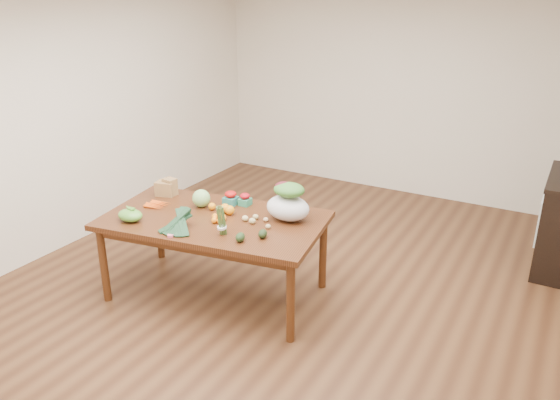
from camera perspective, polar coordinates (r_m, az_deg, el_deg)
The scene contains 24 objects.
floor at distance 5.19m, azimuth 0.70°, elevation -8.91°, with size 6.00×6.00×0.00m, color brown.
room_walls at distance 4.66m, azimuth 0.78°, elevation 5.58°, with size 5.02×6.02×2.70m.
dining_table at distance 4.93m, azimuth -6.74°, elevation -5.86°, with size 1.89×1.05×0.75m, color #512813.
dish_towel at distance 5.72m, azimuth 25.45°, elevation -1.99°, with size 0.02×0.28×0.45m, color white.
paper_bag at distance 5.33m, azimuth -11.88°, elevation 1.34°, with size 0.23×0.20×0.17m, color olive, non-canonical shape.
cabbage at distance 4.99m, azimuth -8.23°, elevation 0.17°, with size 0.16×0.16×0.16m, color #8EBD6D.
strawberry_basket_a at distance 5.02m, azimuth -5.17°, elevation 0.08°, with size 0.11×0.11×0.10m, color red, non-canonical shape.
strawberry_basket_b at distance 5.00m, azimuth -3.68°, elevation -0.04°, with size 0.10×0.10×0.09m, color #B10B1E, non-canonical shape.
orange_a at distance 4.92m, azimuth -7.11°, elevation -0.68°, with size 0.07×0.07×0.07m, color #FFA50F.
orange_b at distance 4.84m, azimuth -5.77°, elevation -0.87°, with size 0.08×0.08×0.08m, color orange.
orange_c at distance 4.80m, azimuth -5.28°, elevation -1.07°, with size 0.08×0.08×0.08m, color orange.
mandarin_cluster at distance 4.68m, azimuth -6.30°, elevation -1.74°, with size 0.18×0.18×0.08m, color orange, non-canonical shape.
carrots at distance 5.10m, azimuth -12.71°, elevation -0.47°, with size 0.22×0.19×0.03m, color orange, non-canonical shape.
snap_pea_bag at distance 4.82m, azimuth -15.38°, elevation -1.54°, with size 0.23×0.17×0.10m, color #5AA437.
kale_bunch at distance 4.51m, azimuth -10.80°, elevation -2.38°, with size 0.32×0.40×0.16m, color black, non-canonical shape.
asparagus_bundle at distance 4.39m, azimuth -6.12°, elevation -2.14°, with size 0.08×0.08×0.25m, color #527D39, non-canonical shape.
potato_a at distance 4.67m, azimuth -3.65°, elevation -1.92°, with size 0.06×0.05×0.05m, color #CFBE77.
potato_b at distance 4.61m, azimuth -2.91°, elevation -2.20°, with size 0.06×0.05×0.05m, color tan.
potato_c at distance 4.65m, azimuth -1.49°, elevation -2.06°, with size 0.05×0.04×0.04m, color tan.
potato_d at distance 4.70m, azimuth -2.56°, elevation -1.77°, with size 0.05×0.05×0.05m, color tan.
potato_e at distance 4.52m, azimuth -1.25°, elevation -2.78°, with size 0.05×0.04×0.04m, color tan.
avocado_a at distance 4.30m, azimuth -4.18°, elevation -3.89°, with size 0.07×0.11×0.07m, color black.
avocado_b at distance 4.35m, azimuth -1.82°, elevation -3.55°, with size 0.07×0.10×0.07m, color black.
salad_bag at distance 4.64m, azimuth 0.83°, elevation -0.35°, with size 0.39×0.29×0.30m, color silver, non-canonical shape.
Camera 1 is at (2.15, -3.93, 2.62)m, focal length 35.00 mm.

